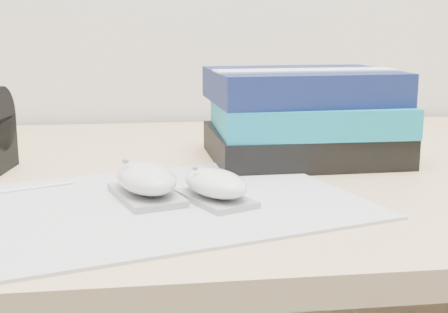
{
  "coord_description": "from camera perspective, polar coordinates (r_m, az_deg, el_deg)",
  "views": [
    {
      "loc": [
        -0.17,
        0.73,
        0.93
      ],
      "look_at": [
        -0.07,
        1.46,
        0.77
      ],
      "focal_mm": 50.0,
      "sensor_mm": 36.0,
      "label": 1
    }
  ],
  "objects": [
    {
      "name": "desk",
      "position": [
        1.02,
        2.62,
        -12.81
      ],
      "size": [
        1.6,
        0.8,
        0.73
      ],
      "color": "tan",
      "rests_on": "ground"
    },
    {
      "name": "mousepad",
      "position": [
        0.7,
        -4.74,
        -4.14
      ],
      "size": [
        0.47,
        0.41,
        0.0
      ],
      "primitive_type": "cube",
      "rotation": [
        0.0,
        0.0,
        0.29
      ],
      "color": "#95959D",
      "rests_on": "desk"
    },
    {
      "name": "mouse_rear",
      "position": [
        0.71,
        -7.15,
        -2.21
      ],
      "size": [
        0.09,
        0.12,
        0.05
      ],
      "color": "gray",
      "rests_on": "mousepad"
    },
    {
      "name": "mouse_front",
      "position": [
        0.69,
        -0.8,
        -2.68
      ],
      "size": [
        0.09,
        0.11,
        0.04
      ],
      "color": "#949496",
      "rests_on": "mousepad"
    },
    {
      "name": "book_stack",
      "position": [
        0.92,
        7.28,
        3.76
      ],
      "size": [
        0.27,
        0.22,
        0.13
      ],
      "color": "black",
      "rests_on": "desk"
    }
  ]
}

